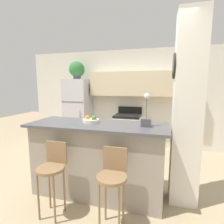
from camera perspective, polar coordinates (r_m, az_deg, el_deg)
ground_plane at (r=2.95m, az=-4.59°, el=-24.69°), size 14.00×14.00×0.00m
wall_back at (r=4.63m, az=6.44°, el=6.06°), size 5.60×0.38×2.55m
pillar_right at (r=2.51m, az=23.27°, el=0.17°), size 0.38×0.33×2.55m
counter_bar at (r=2.69m, az=-4.73°, el=-14.97°), size 2.00×0.74×1.08m
refrigerator at (r=4.84m, az=-11.02°, el=-0.24°), size 0.63×0.62×1.79m
stove_range at (r=4.49m, az=5.12°, el=-6.46°), size 0.63×0.66×1.07m
bar_stool_left at (r=2.38m, az=-18.92°, el=-17.13°), size 0.34×0.34×0.92m
bar_stool_right at (r=2.08m, az=0.22°, el=-20.59°), size 0.34×0.34×0.92m
potted_plant_on_fridge at (r=4.81m, az=-11.41°, el=13.36°), size 0.41×0.41×0.47m
orchid_vase at (r=2.38m, az=11.09°, el=-1.99°), size 0.13×0.13×0.44m
fruit_bowl at (r=2.60m, az=-6.91°, el=-2.69°), size 0.25×0.25×0.11m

